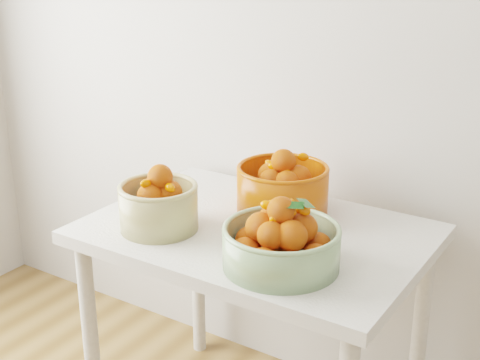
# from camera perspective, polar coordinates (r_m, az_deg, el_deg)

# --- Properties ---
(table) EXTENTS (1.00, 0.70, 0.75)m
(table) POSITION_cam_1_polar(r_m,az_deg,el_deg) (2.05, 1.39, -6.58)
(table) COLOR silver
(table) RESTS_ON ground
(bowl_cream) EXTENTS (0.31, 0.31, 0.20)m
(bowl_cream) POSITION_cam_1_polar(r_m,az_deg,el_deg) (1.99, -6.95, -2.11)
(bowl_cream) COLOR tan
(bowl_cream) RESTS_ON table
(bowl_green) EXTENTS (0.40, 0.40, 0.20)m
(bowl_green) POSITION_cam_1_polar(r_m,az_deg,el_deg) (1.76, 3.52, -5.34)
(bowl_green) COLOR #89A879
(bowl_green) RESTS_ON table
(bowl_orange) EXTENTS (0.33, 0.33, 0.21)m
(bowl_orange) POSITION_cam_1_polar(r_m,az_deg,el_deg) (2.10, 3.64, -0.70)
(bowl_orange) COLOR #C7410A
(bowl_orange) RESTS_ON table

